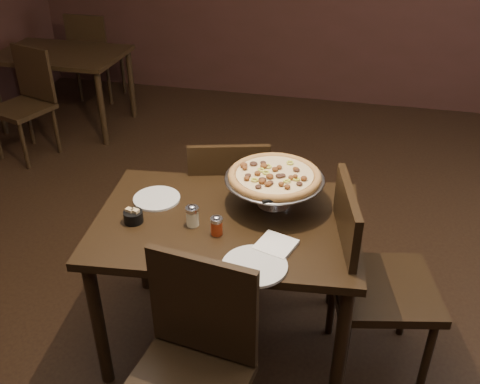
# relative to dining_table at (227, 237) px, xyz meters

# --- Properties ---
(room) EXTENTS (6.04, 7.04, 2.84)m
(room) POSITION_rel_dining_table_xyz_m (0.10, 0.06, 0.75)
(room) COLOR black
(room) RESTS_ON ground
(dining_table) EXTENTS (1.28, 0.92, 0.76)m
(dining_table) POSITION_rel_dining_table_xyz_m (0.00, 0.00, 0.00)
(dining_table) COLOR black
(dining_table) RESTS_ON ground
(background_table) EXTENTS (1.14, 0.76, 0.71)m
(background_table) POSITION_rel_dining_table_xyz_m (-2.16, 2.32, -0.04)
(background_table) COLOR black
(background_table) RESTS_ON ground
(pizza_stand) EXTENTS (0.47, 0.47, 0.19)m
(pizza_stand) POSITION_rel_dining_table_xyz_m (0.19, 0.17, 0.26)
(pizza_stand) COLOR silver
(pizza_stand) RESTS_ON dining_table
(parmesan_shaker) EXTENTS (0.06, 0.06, 0.11)m
(parmesan_shaker) POSITION_rel_dining_table_xyz_m (-0.14, -0.08, 0.15)
(parmesan_shaker) COLOR #EEEAB9
(parmesan_shaker) RESTS_ON dining_table
(pepper_flake_shaker) EXTENTS (0.05, 0.05, 0.09)m
(pepper_flake_shaker) POSITION_rel_dining_table_xyz_m (-0.02, -0.12, 0.14)
(pepper_flake_shaker) COLOR #9B250E
(pepper_flake_shaker) RESTS_ON dining_table
(packet_caddy) EXTENTS (0.09, 0.09, 0.07)m
(packet_caddy) POSITION_rel_dining_table_xyz_m (-0.41, -0.11, 0.13)
(packet_caddy) COLOR black
(packet_caddy) RESTS_ON dining_table
(napkin_stack) EXTENTS (0.19, 0.19, 0.02)m
(napkin_stack) POSITION_rel_dining_table_xyz_m (0.25, -0.15, 0.11)
(napkin_stack) COLOR white
(napkin_stack) RESTS_ON dining_table
(plate_left) EXTENTS (0.23, 0.23, 0.01)m
(plate_left) POSITION_rel_dining_table_xyz_m (-0.38, 0.09, 0.11)
(plate_left) COLOR silver
(plate_left) RESTS_ON dining_table
(plate_near) EXTENTS (0.27, 0.27, 0.01)m
(plate_near) POSITION_rel_dining_table_xyz_m (0.19, -0.30, 0.11)
(plate_near) COLOR silver
(plate_near) RESTS_ON dining_table
(serving_spatula) EXTENTS (0.14, 0.14, 0.02)m
(serving_spatula) POSITION_rel_dining_table_xyz_m (0.22, -0.03, 0.25)
(serving_spatula) COLOR silver
(serving_spatula) RESTS_ON pizza_stand
(chair_far) EXTENTS (0.53, 0.53, 0.92)m
(chair_far) POSITION_rel_dining_table_xyz_m (-0.13, 0.53, -0.15)
(chair_far) COLOR black
(chair_far) RESTS_ON ground
(chair_near) EXTENTS (0.50, 0.50, 0.94)m
(chair_near) POSITION_rel_dining_table_xyz_m (0.02, -0.65, -0.14)
(chair_near) COLOR black
(chair_near) RESTS_ON ground
(chair_side) EXTENTS (0.56, 0.56, 1.00)m
(chair_side) POSITION_rel_dining_table_xyz_m (0.66, -0.00, -0.11)
(chair_side) COLOR black
(chair_side) RESTS_ON ground
(bg_chair_far) EXTENTS (0.43, 0.43, 0.91)m
(bg_chair_far) POSITION_rel_dining_table_xyz_m (-2.19, 3.00, -0.16)
(bg_chair_far) COLOR black
(bg_chair_far) RESTS_ON ground
(bg_chair_near) EXTENTS (0.53, 0.53, 0.90)m
(bg_chair_near) POSITION_rel_dining_table_xyz_m (-2.17, 1.71, -0.16)
(bg_chair_near) COLOR black
(bg_chair_near) RESTS_ON ground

